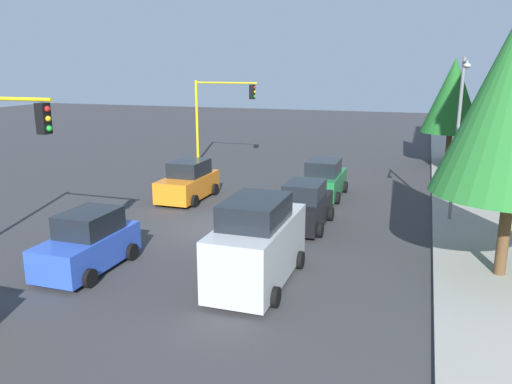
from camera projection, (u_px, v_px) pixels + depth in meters
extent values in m
plane|color=#353538|center=(220.00, 228.00, 21.38)|extent=(120.00, 120.00, 0.00)
cube|color=gray|center=(479.00, 217.00, 22.74)|extent=(80.00, 4.00, 0.15)
cylinder|color=yellow|center=(197.00, 121.00, 35.89)|extent=(0.18, 0.18, 5.69)
cylinder|color=yellow|center=(226.00, 83.00, 34.55)|extent=(0.12, 4.50, 0.12)
cube|color=black|center=(252.00, 92.00, 34.11)|extent=(0.36, 0.32, 0.96)
sphere|color=red|center=(255.00, 87.00, 33.98)|extent=(0.18, 0.18, 0.18)
sphere|color=yellow|center=(255.00, 92.00, 34.06)|extent=(0.18, 0.18, 0.18)
sphere|color=green|center=(255.00, 97.00, 34.13)|extent=(0.18, 0.18, 0.18)
cube|color=black|center=(43.00, 119.00, 15.68)|extent=(0.36, 0.32, 0.96)
sphere|color=red|center=(47.00, 109.00, 15.55)|extent=(0.18, 0.18, 0.18)
sphere|color=yellow|center=(48.00, 119.00, 15.62)|extent=(0.18, 0.18, 0.18)
sphere|color=green|center=(49.00, 128.00, 15.69)|extent=(0.18, 0.18, 0.18)
cylinder|color=slate|center=(457.00, 143.00, 21.40)|extent=(0.14, 0.14, 7.00)
cylinder|color=slate|center=(466.00, 62.00, 19.77)|extent=(1.80, 0.10, 0.10)
ellipsoid|color=silver|center=(467.00, 66.00, 18.98)|extent=(0.56, 0.28, 0.20)
cylinder|color=brown|center=(448.00, 147.00, 34.74)|extent=(0.36, 0.36, 2.47)
cone|color=#1E6023|center=(453.00, 95.00, 33.89)|extent=(3.95, 3.95, 4.94)
cylinder|color=brown|center=(504.00, 234.00, 15.95)|extent=(0.36, 0.36, 3.01)
cube|color=#B2B5BA|center=(258.00, 249.00, 15.78)|extent=(4.80, 1.90, 1.85)
cube|color=black|center=(255.00, 211.00, 15.24)|extent=(2.50, 1.67, 0.76)
cylinder|color=black|center=(244.00, 253.00, 17.65)|extent=(0.60, 0.20, 0.60)
cylinder|color=black|center=(300.00, 260.00, 17.03)|extent=(0.60, 0.20, 0.60)
cylinder|color=black|center=(209.00, 287.00, 14.91)|extent=(0.60, 0.20, 0.60)
cylinder|color=black|center=(275.00, 297.00, 14.29)|extent=(0.60, 0.20, 0.60)
cube|color=orange|center=(188.00, 186.00, 25.85)|extent=(4.08, 1.78, 1.05)
cube|color=black|center=(189.00, 168.00, 25.82)|extent=(2.12, 1.56, 0.76)
cylinder|color=black|center=(195.00, 201.00, 24.49)|extent=(0.60, 0.20, 0.60)
cylinder|color=black|center=(160.00, 198.00, 25.07)|extent=(0.60, 0.20, 0.60)
cylinder|color=black|center=(215.00, 189.00, 26.82)|extent=(0.60, 0.20, 0.60)
cylinder|color=black|center=(183.00, 187.00, 27.40)|extent=(0.60, 0.20, 0.60)
cube|color=#1E7238|center=(324.00, 184.00, 26.40)|extent=(4.01, 1.77, 1.05)
cube|color=black|center=(324.00, 167.00, 26.00)|extent=(2.09, 1.56, 0.76)
cylinder|color=black|center=(311.00, 184.00, 27.93)|extent=(0.60, 0.20, 0.60)
cylinder|color=black|center=(345.00, 187.00, 27.35)|extent=(0.60, 0.20, 0.60)
cylinder|color=black|center=(300.00, 195.00, 25.64)|extent=(0.60, 0.20, 0.60)
cylinder|color=black|center=(338.00, 198.00, 25.06)|extent=(0.60, 0.20, 0.60)
cube|color=black|center=(305.00, 211.00, 21.42)|extent=(3.87, 1.68, 1.05)
cube|color=black|center=(305.00, 191.00, 21.02)|extent=(2.01, 1.48, 0.76)
cylinder|color=black|center=(291.00, 210.00, 22.89)|extent=(0.60, 0.20, 0.60)
cylinder|color=black|center=(331.00, 214.00, 22.34)|extent=(0.60, 0.20, 0.60)
cylinder|color=black|center=(277.00, 226.00, 20.69)|extent=(0.60, 0.20, 0.60)
cylinder|color=black|center=(320.00, 230.00, 20.13)|extent=(0.60, 0.20, 0.60)
cube|color=blue|center=(88.00, 250.00, 16.85)|extent=(3.87, 1.71, 1.05)
cube|color=black|center=(89.00, 222.00, 16.81)|extent=(2.01, 1.50, 0.76)
cylinder|color=black|center=(90.00, 278.00, 15.56)|extent=(0.60, 0.20, 0.60)
cylinder|color=black|center=(41.00, 271.00, 16.12)|extent=(0.60, 0.20, 0.60)
cylinder|color=black|center=(132.00, 252.00, 17.77)|extent=(0.60, 0.20, 0.60)
cylinder|color=black|center=(88.00, 246.00, 18.33)|extent=(0.60, 0.20, 0.60)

